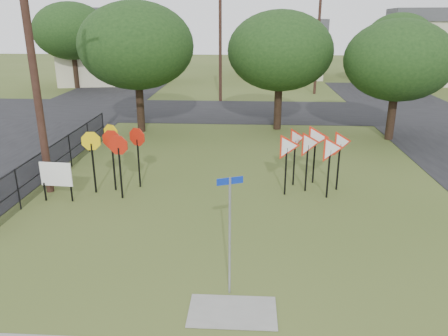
% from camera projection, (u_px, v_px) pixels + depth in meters
% --- Properties ---
extents(ground, '(140.00, 140.00, 0.00)m').
position_uv_depth(ground, '(236.00, 257.00, 12.18)').
color(ground, '#3B4D1C').
extents(street_left, '(8.00, 50.00, 0.02)m').
position_uv_depth(street_left, '(7.00, 148.00, 22.27)').
color(street_left, black).
rests_on(street_left, ground).
extents(street_far, '(60.00, 8.00, 0.02)m').
position_uv_depth(street_far, '(245.00, 111.00, 31.05)').
color(street_far, black).
rests_on(street_far, ground).
extents(curb_pad, '(2.00, 1.20, 0.02)m').
position_uv_depth(curb_pad, '(232.00, 312.00, 9.92)').
color(curb_pad, gray).
rests_on(curb_pad, ground).
extents(street_name_sign, '(0.58, 0.25, 2.99)m').
position_uv_depth(street_name_sign, '(230.00, 229.00, 10.07)').
color(street_name_sign, '#9D9FA6').
rests_on(street_name_sign, ground).
extents(stop_sign_cluster, '(2.26, 1.88, 2.40)m').
position_uv_depth(stop_sign_cluster, '(114.00, 145.00, 16.41)').
color(stop_sign_cluster, black).
rests_on(stop_sign_cluster, ground).
extents(yield_sign_cluster, '(3.01, 1.80, 2.43)m').
position_uv_depth(yield_sign_cluster, '(313.00, 146.00, 16.38)').
color(yield_sign_cluster, black).
rests_on(yield_sign_cluster, ground).
extents(info_board, '(1.18, 0.13, 1.48)m').
position_uv_depth(info_board, '(56.00, 176.00, 15.62)').
color(info_board, black).
rests_on(info_board, ground).
extents(utility_pole_main, '(3.55, 0.33, 10.00)m').
position_uv_depth(utility_pole_main, '(33.00, 52.00, 15.12)').
color(utility_pole_main, '#39221A').
rests_on(utility_pole_main, ground).
extents(far_pole_a, '(1.40, 0.24, 9.00)m').
position_uv_depth(far_pole_a, '(220.00, 41.00, 33.43)').
color(far_pole_a, '#39221A').
rests_on(far_pole_a, ground).
extents(far_pole_b, '(1.40, 0.24, 8.50)m').
position_uv_depth(far_pole_b, '(318.00, 42.00, 36.85)').
color(far_pole_b, '#39221A').
rests_on(far_pole_b, ground).
extents(far_pole_c, '(1.40, 0.24, 9.00)m').
position_uv_depth(far_pole_c, '(137.00, 38.00, 39.53)').
color(far_pole_c, '#39221A').
rests_on(far_pole_c, ground).
extents(fence_run, '(0.05, 11.55, 1.50)m').
position_uv_depth(fence_run, '(59.00, 158.00, 18.24)').
color(fence_run, black).
rests_on(fence_run, ground).
extents(house_left, '(10.58, 8.88, 7.20)m').
position_uv_depth(house_left, '(108.00, 46.00, 43.83)').
color(house_left, beige).
rests_on(house_left, ground).
extents(house_mid, '(8.40, 8.40, 6.20)m').
position_uv_depth(house_mid, '(283.00, 48.00, 48.68)').
color(house_mid, beige).
rests_on(house_mid, ground).
extents(house_right, '(8.30, 8.30, 7.20)m').
position_uv_depth(house_right, '(426.00, 46.00, 43.98)').
color(house_right, beige).
rests_on(house_right, ground).
extents(tree_near_left, '(6.40, 6.40, 7.27)m').
position_uv_depth(tree_near_left, '(136.00, 46.00, 24.13)').
color(tree_near_left, black).
rests_on(tree_near_left, ground).
extents(tree_near_mid, '(6.00, 6.00, 6.80)m').
position_uv_depth(tree_near_mid, '(280.00, 51.00, 24.74)').
color(tree_near_mid, black).
rests_on(tree_near_mid, ground).
extents(tree_near_right, '(5.60, 5.60, 6.33)m').
position_uv_depth(tree_near_right, '(398.00, 61.00, 22.63)').
color(tree_near_right, black).
rests_on(tree_near_right, ground).
extents(tree_far_left, '(6.80, 6.80, 7.73)m').
position_uv_depth(tree_far_left, '(71.00, 31.00, 39.67)').
color(tree_far_left, black).
rests_on(tree_far_left, ground).
extents(tree_far_right, '(6.00, 6.00, 6.80)m').
position_uv_depth(tree_far_right, '(399.00, 38.00, 40.13)').
color(tree_far_right, black).
rests_on(tree_far_right, ground).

